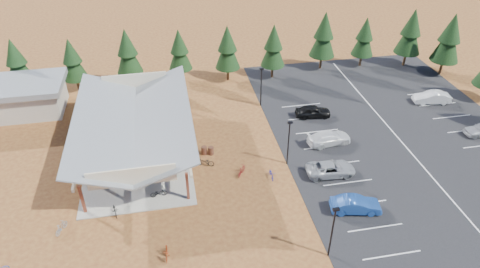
% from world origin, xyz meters
% --- Properties ---
extents(ground, '(140.00, 140.00, 0.00)m').
position_xyz_m(ground, '(0.00, 0.00, 0.00)').
color(ground, brown).
rests_on(ground, ground).
extents(asphalt_lot, '(27.00, 44.00, 0.04)m').
position_xyz_m(asphalt_lot, '(18.50, 3.00, 0.02)').
color(asphalt_lot, black).
rests_on(asphalt_lot, ground).
extents(concrete_pad, '(10.60, 18.60, 0.10)m').
position_xyz_m(concrete_pad, '(-10.00, 7.00, 0.05)').
color(concrete_pad, gray).
rests_on(concrete_pad, ground).
extents(bike_pavilion, '(11.65, 19.40, 4.97)m').
position_xyz_m(bike_pavilion, '(-10.00, 7.00, 3.82)').
color(bike_pavilion, '#602C1B').
rests_on(bike_pavilion, concrete_pad).
extents(outbuilding, '(11.00, 7.00, 3.90)m').
position_xyz_m(outbuilding, '(-24.00, 18.00, 2.03)').
color(outbuilding, '#ADA593').
rests_on(outbuilding, ground).
extents(lamp_post_0, '(0.50, 0.25, 5.14)m').
position_xyz_m(lamp_post_0, '(5.00, -10.00, 2.98)').
color(lamp_post_0, black).
rests_on(lamp_post_0, ground).
extents(lamp_post_1, '(0.50, 0.25, 5.14)m').
position_xyz_m(lamp_post_1, '(5.00, 2.00, 2.98)').
color(lamp_post_1, black).
rests_on(lamp_post_1, ground).
extents(lamp_post_2, '(0.50, 0.25, 5.14)m').
position_xyz_m(lamp_post_2, '(5.00, 14.00, 2.98)').
color(lamp_post_2, black).
rests_on(lamp_post_2, ground).
extents(trash_bin_0, '(0.60, 0.60, 0.90)m').
position_xyz_m(trash_bin_0, '(-2.44, 5.08, 0.45)').
color(trash_bin_0, '#4D2A1B').
rests_on(trash_bin_0, ground).
extents(trash_bin_1, '(0.60, 0.60, 0.90)m').
position_xyz_m(trash_bin_1, '(-3.14, 5.27, 0.45)').
color(trash_bin_1, '#4D2A1B').
rests_on(trash_bin_1, ground).
extents(pine_0, '(3.27, 3.27, 7.62)m').
position_xyz_m(pine_0, '(-24.61, 22.78, 4.65)').
color(pine_0, '#382314').
rests_on(pine_0, ground).
extents(pine_1, '(3.11, 3.11, 7.26)m').
position_xyz_m(pine_1, '(-17.86, 22.42, 4.43)').
color(pine_1, '#382314').
rests_on(pine_1, ground).
extents(pine_2, '(3.39, 3.39, 7.90)m').
position_xyz_m(pine_2, '(-10.91, 22.74, 4.83)').
color(pine_2, '#382314').
rests_on(pine_2, ground).
extents(pine_3, '(3.15, 3.15, 7.34)m').
position_xyz_m(pine_3, '(-4.18, 22.81, 4.48)').
color(pine_3, '#382314').
rests_on(pine_3, ground).
extents(pine_4, '(3.37, 3.37, 7.84)m').
position_xyz_m(pine_4, '(2.12, 21.68, 4.79)').
color(pine_4, '#382314').
rests_on(pine_4, ground).
extents(pine_5, '(3.30, 3.30, 7.69)m').
position_xyz_m(pine_5, '(8.34, 21.31, 4.69)').
color(pine_5, '#382314').
rests_on(pine_5, ground).
extents(pine_6, '(3.61, 3.61, 8.40)m').
position_xyz_m(pine_6, '(15.97, 22.80, 5.13)').
color(pine_6, '#382314').
rests_on(pine_6, ground).
extents(pine_7, '(3.14, 3.14, 7.32)m').
position_xyz_m(pine_7, '(22.06, 22.58, 4.47)').
color(pine_7, '#382314').
rests_on(pine_7, ground).
extents(pine_8, '(3.66, 3.66, 8.52)m').
position_xyz_m(pine_8, '(28.41, 21.42, 5.20)').
color(pine_8, '#382314').
rests_on(pine_8, ground).
extents(pine_13, '(3.80, 3.80, 8.85)m').
position_xyz_m(pine_13, '(32.03, 17.77, 5.41)').
color(pine_13, '#382314').
rests_on(pine_13, ground).
extents(bike_0, '(1.56, 0.56, 0.81)m').
position_xyz_m(bike_0, '(-11.25, 1.55, 0.51)').
color(bike_0, black).
rests_on(bike_0, concrete_pad).
extents(bike_1, '(1.59, 0.84, 0.92)m').
position_xyz_m(bike_1, '(-10.85, 6.54, 0.56)').
color(bike_1, gray).
rests_on(bike_1, concrete_pad).
extents(bike_2, '(1.80, 0.90, 0.90)m').
position_xyz_m(bike_2, '(-11.40, 9.04, 0.55)').
color(bike_2, '#1C5397').
rests_on(bike_2, concrete_pad).
extents(bike_3, '(1.65, 0.55, 0.98)m').
position_xyz_m(bike_3, '(-12.01, 12.07, 0.59)').
color(bike_3, maroon).
rests_on(bike_3, concrete_pad).
extents(bike_4, '(1.61, 0.70, 0.82)m').
position_xyz_m(bike_4, '(-8.06, -0.59, 0.51)').
color(bike_4, black).
rests_on(bike_4, concrete_pad).
extents(bike_5, '(1.66, 0.58, 0.98)m').
position_xyz_m(bike_5, '(-8.96, 3.02, 0.59)').
color(bike_5, gray).
rests_on(bike_5, concrete_pad).
extents(bike_6, '(1.91, 0.93, 0.96)m').
position_xyz_m(bike_6, '(-8.80, 8.06, 0.58)').
color(bike_6, navy).
rests_on(bike_6, concrete_pad).
extents(bike_7, '(1.70, 0.79, 0.99)m').
position_xyz_m(bike_7, '(-6.77, 13.66, 0.59)').
color(bike_7, maroon).
rests_on(bike_7, concrete_pad).
extents(bike_8, '(0.94, 1.76, 0.88)m').
position_xyz_m(bike_8, '(-11.96, -2.10, 0.44)').
color(bike_8, black).
rests_on(bike_8, ground).
extents(bike_9, '(1.11, 1.64, 0.97)m').
position_xyz_m(bike_9, '(-16.33, -3.37, 0.48)').
color(bike_9, gray).
rests_on(bike_9, ground).
extents(bike_11, '(0.57, 1.74, 1.03)m').
position_xyz_m(bike_11, '(-7.69, -7.80, 0.52)').
color(bike_11, maroon).
rests_on(bike_11, ground).
extents(bike_14, '(0.58, 1.56, 0.81)m').
position_xyz_m(bike_14, '(2.90, 0.19, 0.41)').
color(bike_14, navy).
rests_on(bike_14, ground).
extents(bike_15, '(1.31, 1.62, 0.99)m').
position_xyz_m(bike_15, '(0.11, 1.21, 0.49)').
color(bike_15, maroon).
rests_on(bike_15, ground).
extents(bike_16, '(1.99, 1.19, 0.99)m').
position_xyz_m(bike_16, '(-3.30, 3.22, 0.49)').
color(bike_16, black).
rests_on(bike_16, ground).
extents(car_1, '(4.67, 2.37, 1.47)m').
position_xyz_m(car_1, '(9.06, -5.76, 0.77)').
color(car_1, navy).
rests_on(car_1, asphalt_lot).
extents(car_2, '(4.98, 2.49, 1.35)m').
position_xyz_m(car_2, '(8.75, -0.47, 0.72)').
color(car_2, '#999BA0').
rests_on(car_2, asphalt_lot).
extents(car_3, '(5.09, 2.57, 1.42)m').
position_xyz_m(car_3, '(10.47, 4.58, 0.75)').
color(car_3, silver).
rests_on(car_3, asphalt_lot).
extents(car_4, '(4.36, 2.14, 1.43)m').
position_xyz_m(car_4, '(10.55, 10.22, 0.75)').
color(car_4, black).
rests_on(car_4, asphalt_lot).
extents(car_9, '(4.72, 2.30, 1.49)m').
position_xyz_m(car_9, '(26.32, 10.59, 0.78)').
color(car_9, silver).
rests_on(car_9, asphalt_lot).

